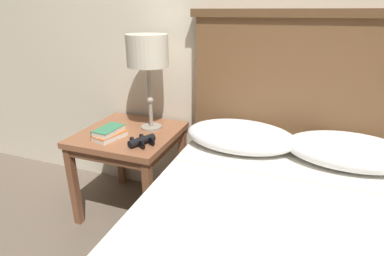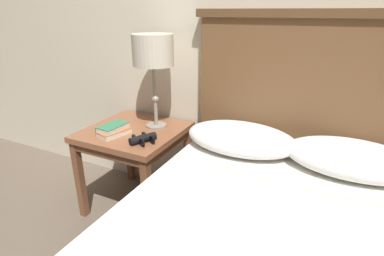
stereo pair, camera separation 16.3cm
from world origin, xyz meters
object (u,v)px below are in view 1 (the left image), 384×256
nightstand (130,143)px  book_on_nightstand (109,136)px  book_stacked_on_top (108,130)px  table_lamp (148,54)px  binoculars_pair (142,141)px

nightstand → book_on_nightstand: 0.17m
book_on_nightstand → book_stacked_on_top: book_stacked_on_top is taller
nightstand → book_on_nightstand: size_ratio=2.77×
nightstand → book_stacked_on_top: book_stacked_on_top is taller
book_on_nightstand → table_lamp: bearing=55.7°
table_lamp → book_stacked_on_top: size_ratio=3.01×
book_stacked_on_top → binoculars_pair: (0.23, -0.02, -0.02)m
book_on_nightstand → binoculars_pair: size_ratio=1.30×
nightstand → table_lamp: 0.56m
table_lamp → book_on_nightstand: size_ratio=2.73×
book_on_nightstand → binoculars_pair: bearing=-4.0°
nightstand → binoculars_pair: binoculars_pair is taller
nightstand → book_stacked_on_top: 0.18m
table_lamp → book_on_nightstand: bearing=-124.3°
table_lamp → book_stacked_on_top: (-0.16, -0.22, -0.42)m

